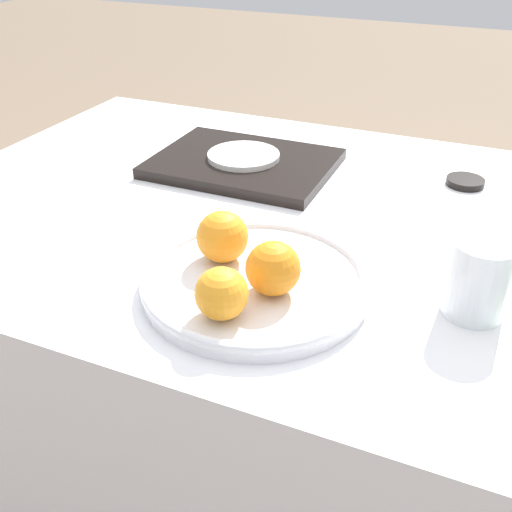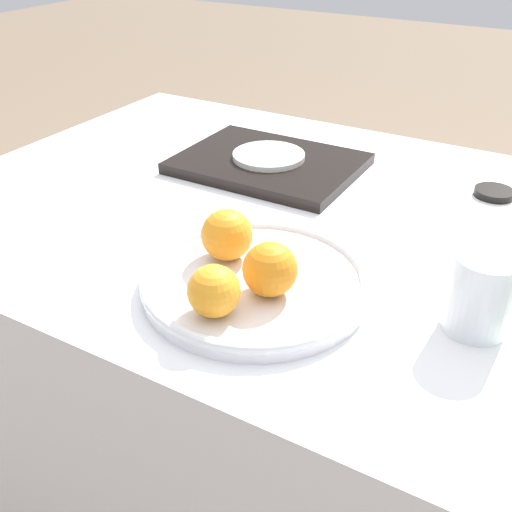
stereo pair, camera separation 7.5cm
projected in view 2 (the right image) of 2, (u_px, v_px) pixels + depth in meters
name	position (u px, v px, depth m)	size (l,w,h in m)	color
table	(364.00, 413.00, 1.09)	(1.52, 0.85, 0.74)	white
fruit_platter	(256.00, 281.00, 0.77)	(0.30, 0.30, 0.03)	silver
orange_0	(214.00, 291.00, 0.68)	(0.06, 0.06, 0.06)	orange
orange_1	(227.00, 235.00, 0.79)	(0.07, 0.07, 0.07)	orange
orange_2	(270.00, 269.00, 0.72)	(0.07, 0.07, 0.07)	orange
water_glass	(481.00, 293.00, 0.68)	(0.07, 0.07, 0.10)	silver
serving_tray	(269.00, 163.00, 1.11)	(0.32, 0.24, 0.02)	black
side_plate	(269.00, 156.00, 1.10)	(0.13, 0.13, 0.01)	silver
soy_dish	(494.00, 193.00, 1.01)	(0.07, 0.07, 0.01)	black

